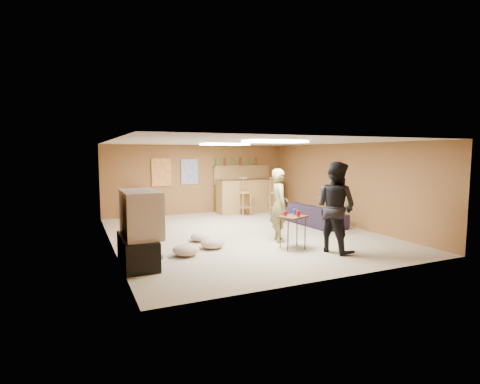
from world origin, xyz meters
name	(u,v)px	position (x,y,z in m)	size (l,w,h in m)	color
ground	(243,234)	(0.00, 0.00, 0.00)	(7.00, 7.00, 0.00)	tan
ceiling	(243,142)	(0.00, 0.00, 2.20)	(6.00, 7.00, 0.02)	silver
wall_back	(198,179)	(0.00, 3.50, 1.10)	(6.00, 0.02, 2.20)	brown
wall_front	(339,208)	(0.00, -3.50, 1.10)	(6.00, 0.02, 2.20)	brown
wall_left	(111,194)	(-3.00, 0.00, 1.10)	(0.02, 7.00, 2.20)	brown
wall_right	(344,184)	(3.00, 0.00, 1.10)	(0.02, 7.00, 2.20)	brown
tv_stand	(138,251)	(-2.72, -1.50, 0.25)	(0.55, 1.30, 0.50)	black
dvd_box	(150,255)	(-2.50, -1.50, 0.15)	(0.35, 0.50, 0.08)	#B2B2B7
tv_body	(141,214)	(-2.65, -1.50, 0.90)	(0.60, 1.10, 0.80)	#B2B2B7
tv_screen	(159,212)	(-2.34, -1.50, 0.90)	(0.02, 0.95, 0.65)	navy
bar_counter	(247,196)	(1.50, 2.95, 0.55)	(2.00, 0.60, 1.10)	olive
bar_lip	(251,179)	(1.50, 2.70, 1.10)	(2.10, 0.12, 0.05)	#381F12
bar_shelf	(242,166)	(1.50, 3.40, 1.50)	(2.00, 0.18, 0.05)	olive
bar_backing	(242,175)	(1.50, 3.42, 1.20)	(2.00, 0.14, 0.60)	olive
poster_left	(161,172)	(-1.20, 3.46, 1.35)	(0.60, 0.03, 0.85)	#BF3F26
poster_right	(190,172)	(-0.30, 3.46, 1.35)	(0.55, 0.03, 0.80)	#334C99
folding_chair_stack	(136,203)	(-2.00, 3.30, 0.45)	(0.50, 0.14, 0.90)	#B03420
ceiling_panel_front	(275,142)	(0.00, -1.50, 2.17)	(1.20, 0.60, 0.04)	white
ceiling_panel_back	(225,144)	(0.00, 1.20, 2.17)	(1.20, 0.60, 0.04)	white
person_olive	(279,205)	(0.42, -0.97, 0.80)	(0.59, 0.38, 1.60)	olive
person_black	(335,207)	(0.98, -2.19, 0.89)	(0.87, 0.67, 1.78)	black
sofa	(315,215)	(2.26, 0.28, 0.28)	(1.92, 0.75, 0.56)	black
tray_table	(293,232)	(0.33, -1.67, 0.34)	(0.52, 0.42, 0.68)	#381F12
cup_red_near	(285,214)	(0.19, -1.62, 0.73)	(0.07, 0.07, 0.10)	#AD110B
cup_red_far	(298,214)	(0.40, -1.75, 0.73)	(0.08, 0.08, 0.12)	#AD110B
cup_blue	(295,212)	(0.46, -1.54, 0.73)	(0.08, 0.08, 0.12)	navy
bar_stool_left	(245,196)	(1.18, 2.44, 0.61)	(0.39, 0.39, 1.22)	olive
bar_stool_right	(276,195)	(2.06, 2.06, 0.64)	(0.40, 0.40, 1.28)	olive
cushion_near_tv	(212,243)	(-1.14, -0.97, 0.11)	(0.49, 0.49, 0.22)	tan
cushion_mid	(200,237)	(-1.18, -0.27, 0.10)	(0.43, 0.43, 0.19)	tan
cushion_far	(186,250)	(-1.79, -1.29, 0.11)	(0.50, 0.50, 0.23)	tan
bottle_row	(237,162)	(1.30, 3.38, 1.65)	(1.48, 0.08, 0.26)	#3F7233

